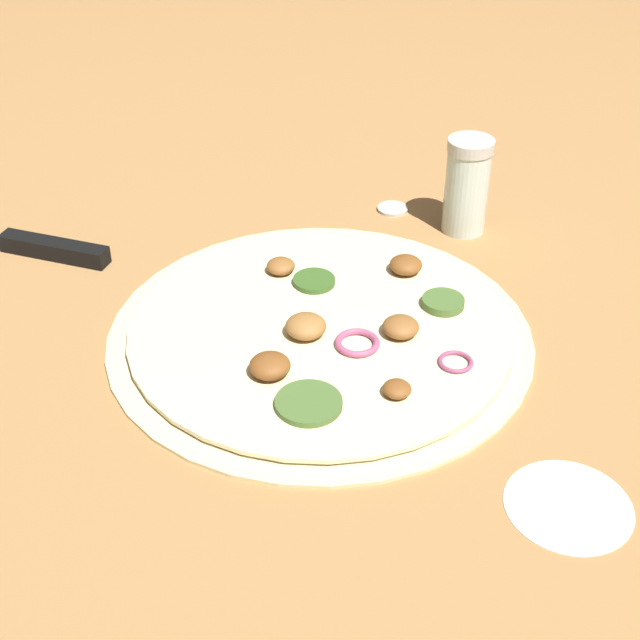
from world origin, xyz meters
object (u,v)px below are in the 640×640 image
Objects in this scene: pizza at (322,330)px; spice_jar at (467,185)px; loose_cap at (393,207)px; knife at (8,242)px.

pizza is 3.68× the size of spice_jar.
loose_cap is at bearing -78.12° from spice_jar.
spice_jar reaches higher than knife.
knife is 9.22× the size of loose_cap.
pizza is 11.15× the size of loose_cap.
loose_cap is (-0.23, -0.10, -0.00)m from pizza.
spice_jar is (-0.35, 0.32, 0.05)m from knife.
loose_cap is (-0.33, 0.24, -0.00)m from knife.
knife is 0.41m from loose_cap.
knife is at bearing -72.59° from pizza.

